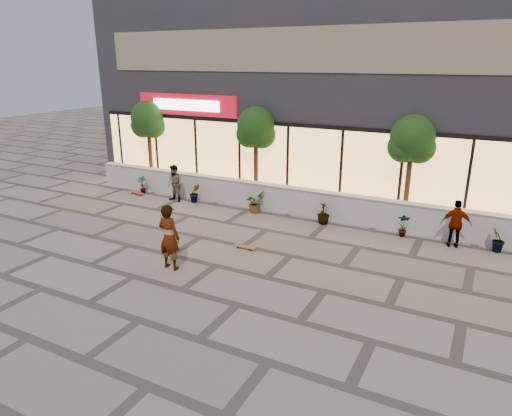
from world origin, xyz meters
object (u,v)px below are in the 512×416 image
at_px(skateboard_center, 245,247).
at_px(tree_midwest, 256,130).
at_px(skater_center, 169,237).
at_px(skater_left, 175,184).
at_px(skater_right_near, 456,224).
at_px(tree_west, 148,122).
at_px(skateboard_left, 137,193).
at_px(tree_mideast, 412,142).

bearing_deg(skateboard_center, tree_midwest, 113.10).
relative_size(skater_center, skateboard_center, 2.62).
height_order(skater_left, skater_right_near, skater_left).
bearing_deg(tree_west, skateboard_left, -75.90).
bearing_deg(skater_left, tree_mideast, 20.24).
distance_m(skater_left, skateboard_center, 5.90).
bearing_deg(tree_midwest, tree_west, 180.00).
xyz_separation_m(skater_center, skateboard_left, (-5.93, 5.28, -0.87)).
xyz_separation_m(tree_west, skateboard_left, (0.38, -1.50, -2.91)).
distance_m(skater_center, skateboard_left, 7.99).
distance_m(tree_west, skater_right_near, 13.55).
height_order(tree_mideast, skater_left, tree_mideast).
xyz_separation_m(tree_west, skater_left, (2.52, -1.54, -2.21)).
height_order(tree_mideast, skater_center, tree_mideast).
xyz_separation_m(tree_west, skater_center, (6.31, -6.78, -2.04)).
relative_size(tree_west, skater_left, 2.53).
distance_m(tree_mideast, skater_left, 9.37).
height_order(skater_center, skateboard_left, skater_center).
xyz_separation_m(skater_right_near, skateboard_center, (-5.77, -3.20, -0.70)).
bearing_deg(tree_west, skater_center, -47.08).
relative_size(skateboard_center, skateboard_left, 0.88).
xyz_separation_m(tree_west, skateboard_center, (7.52, -4.60, -2.91)).
relative_size(tree_midwest, skateboard_center, 5.40).
xyz_separation_m(tree_midwest, skateboard_center, (2.02, -4.60, -2.91)).
height_order(tree_mideast, skateboard_left, tree_mideast).
height_order(tree_west, skateboard_center, tree_west).
bearing_deg(tree_mideast, skater_center, -127.42).
distance_m(tree_west, tree_midwest, 5.50).
distance_m(skater_center, skater_right_near, 8.82).
height_order(tree_west, tree_mideast, same).
relative_size(tree_west, skateboard_center, 5.40).
distance_m(skater_right_near, skateboard_center, 6.64).
bearing_deg(tree_midwest, skater_right_near, -10.19).
relative_size(tree_west, skateboard_left, 4.75).
xyz_separation_m(tree_mideast, skater_right_near, (1.79, -1.40, -2.21)).
height_order(tree_midwest, skateboard_center, tree_midwest).
relative_size(tree_midwest, tree_mideast, 1.00).
distance_m(tree_west, tree_mideast, 11.50).
distance_m(skater_left, skater_right_near, 10.77).
bearing_deg(skater_left, tree_midwest, 37.89).
bearing_deg(tree_midwest, skater_left, -152.59).
height_order(tree_mideast, skateboard_center, tree_mideast).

